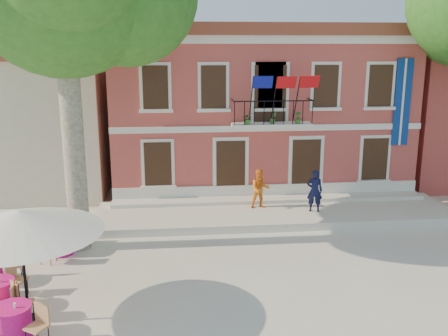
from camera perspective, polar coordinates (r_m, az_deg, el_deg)
ground at (r=15.61m, az=1.79°, el=-11.14°), size 90.00×90.00×0.00m
main_building at (r=24.51m, az=3.46°, el=7.14°), size 13.50×9.59×7.50m
neighbor_west at (r=26.39m, az=-22.55°, el=5.36°), size 9.40×9.40×6.40m
terrace at (r=19.91m, az=5.87°, el=-5.16°), size 14.00×3.40×0.30m
patio_umbrella at (r=12.58m, az=-22.36°, el=-5.74°), size 3.87×3.87×2.88m
pedestrian_navy at (r=19.65m, az=10.32°, el=-2.57°), size 0.67×0.50×1.66m
pedestrian_orange at (r=19.80m, az=4.14°, el=-2.40°), size 0.77×0.60×1.57m
cafe_table_1 at (r=12.94m, az=-23.00°, el=-15.72°), size 1.87×1.66×0.95m
cafe_table_3 at (r=17.17m, az=-18.20°, el=-7.97°), size 0.97×1.96×0.95m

